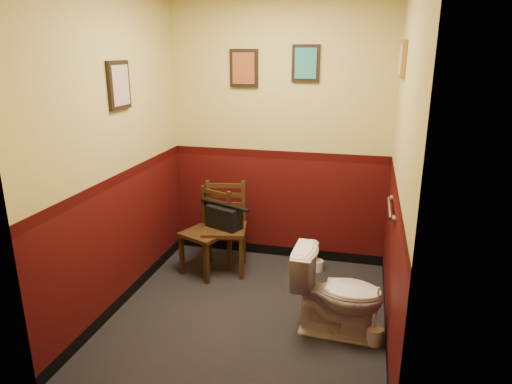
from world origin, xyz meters
TOP-DOWN VIEW (x-y plane):
  - floor at (0.00, 0.00)m, footprint 2.20×2.40m
  - wall_back at (0.00, 1.20)m, footprint 2.20×0.00m
  - wall_front at (0.00, -1.20)m, footprint 2.20×0.00m
  - wall_left at (-1.10, 0.00)m, footprint 0.00×2.40m
  - wall_right at (1.10, 0.00)m, footprint 0.00×2.40m
  - grab_bar at (1.07, 0.25)m, footprint 0.05×0.56m
  - framed_print_back_a at (-0.35, 1.18)m, footprint 0.28×0.04m
  - framed_print_back_b at (0.25, 1.18)m, footprint 0.26×0.04m
  - framed_print_left at (-1.08, 0.10)m, footprint 0.04×0.30m
  - framed_print_right at (1.08, 0.60)m, footprint 0.04×0.34m
  - toilet at (0.72, -0.08)m, footprint 0.71×0.42m
  - toilet_brush at (1.02, -0.15)m, footprint 0.13×0.13m
  - chair_left at (-0.59, 0.68)m, footprint 0.51×0.51m
  - chair_right at (-0.44, 0.77)m, footprint 0.49×0.49m
  - handbag at (-0.44, 0.73)m, footprint 0.38×0.29m
  - tp_stack at (0.40, 0.93)m, footprint 0.25×0.15m

SIDE VIEW (x-z plane):
  - floor at x=0.00m, z-range 0.00..0.00m
  - toilet_brush at x=1.02m, z-range -0.16..0.31m
  - tp_stack at x=0.40m, z-range -0.03..0.29m
  - toilet at x=0.72m, z-range 0.00..0.68m
  - chair_left at x=-0.59m, z-range 0.00..0.83m
  - chair_right at x=-0.44m, z-range 0.00..0.88m
  - handbag at x=-0.44m, z-range 0.45..0.69m
  - grab_bar at x=1.07m, z-range 0.92..0.98m
  - wall_back at x=0.00m, z-range 0.00..2.70m
  - wall_front at x=0.00m, z-range 0.00..2.70m
  - wall_left at x=-1.10m, z-range 0.00..2.70m
  - wall_right at x=1.10m, z-range 0.00..2.70m
  - framed_print_left at x=-1.08m, z-range 1.66..2.04m
  - framed_print_back_a at x=-0.35m, z-range 1.77..2.13m
  - framed_print_back_b at x=0.25m, z-range 1.83..2.17m
  - framed_print_right at x=1.08m, z-range 1.91..2.19m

